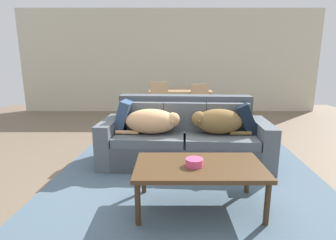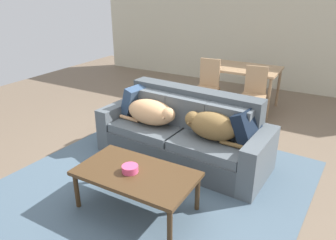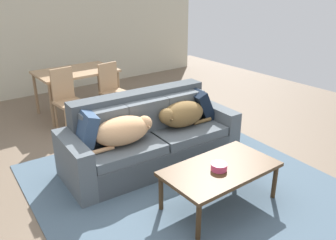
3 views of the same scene
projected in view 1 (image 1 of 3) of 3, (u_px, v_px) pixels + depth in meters
The scene contains 13 objects.
ground_plane at pixel (170, 166), 3.61m from camera, with size 10.00×10.00×0.00m, color #73614D.
back_partition at pixel (169, 62), 7.21m from camera, with size 8.00×0.12×2.70m, color beige.
area_rug at pixel (186, 184), 3.08m from camera, with size 3.21×3.21×0.01m, color slate.
couch at pixel (183, 138), 3.70m from camera, with size 2.30×1.00×0.91m.
dog_on_left_cushion at pixel (151, 121), 3.53m from camera, with size 0.85×0.43×0.33m.
dog_on_right_cushion at pixel (216, 121), 3.52m from camera, with size 0.77×0.39×0.33m.
throw_pillow_by_left_arm at pixel (124, 116), 3.72m from camera, with size 0.14×0.44×0.44m, color #304867.
throw_pillow_by_right_arm at pixel (245, 118), 3.63m from camera, with size 0.15×0.41×0.41m, color black.
coffee_table at pixel (198, 169), 2.52m from camera, with size 1.20×0.68×0.44m.
bowl_on_coffee_table at pixel (193, 162), 2.47m from camera, with size 0.17×0.17×0.07m, color #EA4C7F.
dining_table at pixel (179, 93), 5.85m from camera, with size 1.32×0.86×0.77m.
dining_chair_near_left at pixel (158, 105), 5.30m from camera, with size 0.43×0.43×0.97m.
dining_chair_near_right at pixel (199, 105), 5.35m from camera, with size 0.45×0.45×0.93m.
Camera 1 is at (-0.05, -3.38, 1.41)m, focal length 28.60 mm.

